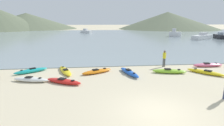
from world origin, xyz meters
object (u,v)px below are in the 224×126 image
(person_near_waterline, at_px, (164,57))
(kayak_on_sand_5, at_px, (129,72))
(kayak_on_sand_0, at_px, (206,72))
(moored_boat_0, at_px, (220,36))
(moored_boat_1, at_px, (86,31))
(kayak_on_sand_4, at_px, (31,71))
(moored_boat_2, at_px, (175,34))
(kayak_on_sand_1, at_px, (97,71))
(moored_boat_3, at_px, (202,37))
(kayak_on_sand_3, at_px, (208,65))
(kayak_on_sand_2, at_px, (31,79))
(kayak_on_sand_8, at_px, (65,71))
(kayak_on_sand_7, at_px, (64,81))
(kayak_on_sand_6, at_px, (169,71))

(person_near_waterline, bearing_deg, kayak_on_sand_5, -151.37)
(kayak_on_sand_0, relative_size, kayak_on_sand_5, 0.90)
(moored_boat_0, distance_m, moored_boat_1, 42.54)
(kayak_on_sand_4, height_order, kayak_on_sand_5, kayak_on_sand_4)
(moored_boat_2, bearing_deg, kayak_on_sand_1, -124.52)
(kayak_on_sand_4, bearing_deg, moored_boat_3, 37.97)
(kayak_on_sand_3, xyz_separation_m, moored_boat_3, (15.15, 24.65, 0.46))
(kayak_on_sand_2, distance_m, kayak_on_sand_8, 3.14)
(person_near_waterline, bearing_deg, moored_boat_0, 45.43)
(kayak_on_sand_8, bearing_deg, moored_boat_2, 51.85)
(kayak_on_sand_2, relative_size, person_near_waterline, 1.72)
(kayak_on_sand_8, bearing_deg, kayak_on_sand_0, -8.40)
(kayak_on_sand_0, height_order, kayak_on_sand_8, kayak_on_sand_0)
(kayak_on_sand_3, bearing_deg, kayak_on_sand_4, -178.96)
(kayak_on_sand_0, bearing_deg, moored_boat_0, 51.48)
(moored_boat_1, height_order, moored_boat_2, moored_boat_2)
(person_near_waterline, height_order, moored_boat_2, moored_boat_2)
(kayak_on_sand_2, xyz_separation_m, kayak_on_sand_5, (7.74, 1.06, 0.01))
(kayak_on_sand_2, relative_size, kayak_on_sand_7, 0.97)
(kayak_on_sand_2, height_order, person_near_waterline, person_near_waterline)
(kayak_on_sand_1, bearing_deg, kayak_on_sand_3, 5.35)
(kayak_on_sand_3, distance_m, kayak_on_sand_7, 13.95)
(kayak_on_sand_5, height_order, kayak_on_sand_8, kayak_on_sand_5)
(kayak_on_sand_4, bearing_deg, kayak_on_sand_3, 1.04)
(moored_boat_0, xyz_separation_m, moored_boat_3, (-5.74, -1.48, 0.02))
(kayak_on_sand_0, xyz_separation_m, kayak_on_sand_7, (-11.83, -1.07, 0.01))
(kayak_on_sand_1, xyz_separation_m, kayak_on_sand_2, (-5.00, -1.69, 0.01))
(kayak_on_sand_2, bearing_deg, kayak_on_sand_5, 7.79)
(kayak_on_sand_2, bearing_deg, kayak_on_sand_1, 18.69)
(kayak_on_sand_8, xyz_separation_m, moored_boat_0, (34.76, 26.60, 0.49))
(person_near_waterline, bearing_deg, kayak_on_sand_0, -46.13)
(kayak_on_sand_0, distance_m, moored_boat_2, 37.07)
(kayak_on_sand_4, distance_m, kayak_on_sand_8, 2.96)
(kayak_on_sand_1, xyz_separation_m, kayak_on_sand_6, (6.30, -0.67, 0.02))
(kayak_on_sand_1, height_order, moored_boat_0, moored_boat_0)
(moored_boat_0, bearing_deg, kayak_on_sand_4, -144.97)
(kayak_on_sand_5, xyz_separation_m, moored_boat_1, (-5.59, 52.26, 0.44))
(kayak_on_sand_1, distance_m, kayak_on_sand_6, 6.33)
(kayak_on_sand_6, xyz_separation_m, moored_boat_1, (-9.15, 52.30, 0.44))
(kayak_on_sand_3, bearing_deg, kayak_on_sand_7, -166.14)
(kayak_on_sand_4, distance_m, moored_boat_2, 43.36)
(kayak_on_sand_7, xyz_separation_m, kayak_on_sand_8, (-0.32, 2.87, -0.02))
(person_near_waterline, bearing_deg, kayak_on_sand_3, -6.37)
(moored_boat_0, distance_m, moored_boat_3, 5.92)
(kayak_on_sand_3, distance_m, moored_boat_2, 34.34)
(kayak_on_sand_6, bearing_deg, kayak_on_sand_1, 173.93)
(kayak_on_sand_2, relative_size, moored_boat_0, 0.55)
(kayak_on_sand_4, xyz_separation_m, kayak_on_sand_6, (12.06, -1.40, -0.00))
(kayak_on_sand_5, distance_m, moored_boat_2, 39.44)
(kayak_on_sand_8, distance_m, moored_boat_1, 51.07)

